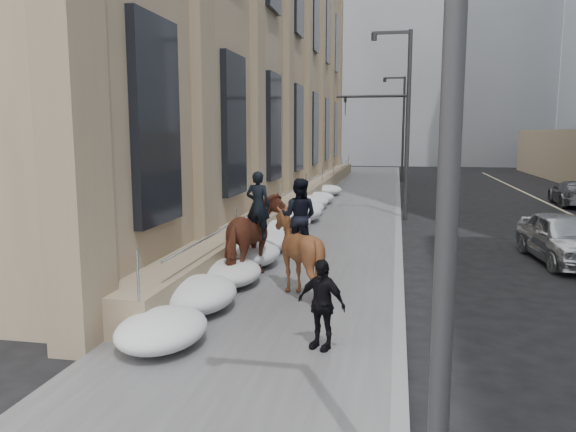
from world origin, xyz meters
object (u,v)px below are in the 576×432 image
(mounted_horse_right, at_px, (297,247))
(car_grey, at_px, (574,193))
(car_silver, at_px, (563,238))
(mounted_horse_left, at_px, (256,235))
(pedestrian, at_px, (321,304))

(mounted_horse_right, relative_size, car_grey, 0.58)
(mounted_horse_right, height_order, car_silver, mounted_horse_right)
(mounted_horse_left, distance_m, mounted_horse_right, 1.79)
(mounted_horse_left, relative_size, car_silver, 0.63)
(pedestrian, bearing_deg, car_grey, 88.98)
(pedestrian, relative_size, car_grey, 0.34)
(mounted_horse_right, distance_m, car_silver, 8.66)
(mounted_horse_right, relative_size, pedestrian, 1.70)
(mounted_horse_left, relative_size, mounted_horse_right, 1.02)
(mounted_horse_right, bearing_deg, pedestrian, 112.96)
(mounted_horse_left, xyz_separation_m, mounted_horse_right, (1.29, -1.25, -0.00))
(mounted_horse_left, bearing_deg, pedestrian, 123.13)
(pedestrian, bearing_deg, car_silver, 77.56)
(car_silver, bearing_deg, mounted_horse_right, -149.25)
(pedestrian, bearing_deg, mounted_horse_right, 131.00)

